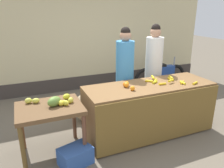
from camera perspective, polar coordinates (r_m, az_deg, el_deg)
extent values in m
plane|color=#665B4C|center=(4.03, 5.18, -12.93)|extent=(24.00, 24.00, 0.00)
cube|color=beige|center=(6.04, -7.05, 13.45)|extent=(7.21, 0.20, 3.12)
cube|color=#3F3833|center=(6.22, -6.26, 0.60)|extent=(7.21, 0.04, 0.36)
cube|color=brown|center=(3.96, 9.43, -6.34)|extent=(2.23, 0.77, 0.90)
cube|color=brown|center=(3.67, 12.74, -8.73)|extent=(2.23, 0.03, 0.84)
cube|color=brown|center=(3.31, -15.82, -6.04)|extent=(0.93, 0.73, 0.06)
cylinder|color=brown|center=(3.21, -21.94, -15.73)|extent=(0.06, 0.06, 0.74)
cylinder|color=brown|center=(3.29, -7.10, -13.50)|extent=(0.06, 0.06, 0.74)
cylinder|color=brown|center=(3.76, -22.26, -10.45)|extent=(0.06, 0.06, 0.74)
cylinder|color=brown|center=(3.82, -9.75, -8.71)|extent=(0.06, 0.06, 0.74)
cylinder|color=gold|center=(3.82, 12.85, 0.03)|extent=(0.13, 0.05, 0.04)
cylinder|color=gold|center=(3.98, 17.65, 0.38)|extent=(0.13, 0.11, 0.04)
cylinder|color=gold|center=(3.88, 10.99, 0.44)|extent=(0.13, 0.08, 0.04)
cylinder|color=gold|center=(4.11, 14.87, 1.21)|extent=(0.04, 0.16, 0.04)
cylinder|color=gold|center=(4.02, 20.61, 0.23)|extent=(0.14, 0.08, 0.04)
cylinder|color=yellow|center=(3.97, 17.77, 0.32)|extent=(0.06, 0.14, 0.04)
cylinder|color=gold|center=(3.96, 11.11, 0.83)|extent=(0.13, 0.13, 0.04)
cylinder|color=yellow|center=(3.92, 9.52, 0.76)|extent=(0.13, 0.11, 0.04)
cylinder|color=gold|center=(4.11, 14.96, 1.66)|extent=(0.08, 0.15, 0.04)
cylinder|color=yellow|center=(3.93, 14.94, 0.87)|extent=(0.14, 0.08, 0.04)
cylinder|color=yellow|center=(4.04, 10.52, 1.71)|extent=(0.09, 0.16, 0.04)
sphere|color=orange|center=(3.47, 5.33, -1.11)|extent=(0.08, 0.08, 0.08)
sphere|color=orange|center=(3.60, 3.71, -0.25)|extent=(0.08, 0.08, 0.08)
sphere|color=orange|center=(3.62, 3.55, -0.11)|extent=(0.09, 0.09, 0.09)
sphere|color=orange|center=(3.67, 3.79, 0.09)|extent=(0.08, 0.08, 0.08)
ellipsoid|color=#DAD543|center=(3.33, -10.60, -4.10)|extent=(0.12, 0.12, 0.08)
ellipsoid|color=yellow|center=(3.26, -13.05, -4.82)|extent=(0.09, 0.11, 0.08)
ellipsoid|color=#D4D44B|center=(3.48, -20.76, -4.04)|extent=(0.12, 0.10, 0.08)
ellipsoid|color=yellow|center=(3.26, -11.96, -4.76)|extent=(0.13, 0.14, 0.08)
ellipsoid|color=#D5D448|center=(3.45, -19.05, -4.08)|extent=(0.11, 0.08, 0.08)
ellipsoid|color=yellow|center=(3.47, -11.66, -3.17)|extent=(0.14, 0.12, 0.09)
ellipsoid|color=olive|center=(3.27, -14.70, -4.36)|extent=(0.26, 0.24, 0.14)
cylinder|color=#33333D|center=(4.43, 3.15, -4.69)|extent=(0.29, 0.29, 0.70)
cylinder|color=#3F8CCC|center=(4.18, 3.35, 5.16)|extent=(0.34, 0.34, 0.86)
sphere|color=tan|center=(4.08, 3.49, 12.31)|extent=(0.21, 0.21, 0.21)
sphere|color=black|center=(4.08, 3.51, 13.27)|extent=(0.18, 0.18, 0.18)
cylinder|color=#33333D|center=(4.77, 10.18, -3.09)|extent=(0.29, 0.29, 0.72)
cylinder|color=white|center=(4.54, 10.76, 6.27)|extent=(0.34, 0.34, 0.88)
sphere|color=tan|center=(4.45, 11.19, 12.96)|extent=(0.21, 0.21, 0.21)
sphere|color=black|center=(4.45, 11.24, 13.83)|extent=(0.18, 0.18, 0.18)
torus|color=black|center=(6.46, 15.78, 2.05)|extent=(0.65, 0.09, 0.65)
torus|color=black|center=(5.93, 8.54, 1.08)|extent=(0.65, 0.09, 0.65)
cube|color=navy|center=(6.14, 12.43, 3.19)|extent=(0.80, 0.18, 0.28)
cube|color=black|center=(6.04, 11.76, 4.56)|extent=(0.44, 0.16, 0.08)
cylinder|color=gray|center=(6.34, 15.71, 5.02)|extent=(0.04, 0.04, 0.40)
cube|color=#3359A5|center=(3.35, -9.39, -17.83)|extent=(0.51, 0.43, 0.26)
ellipsoid|color=tan|center=(4.38, -7.47, -6.17)|extent=(0.33, 0.39, 0.55)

